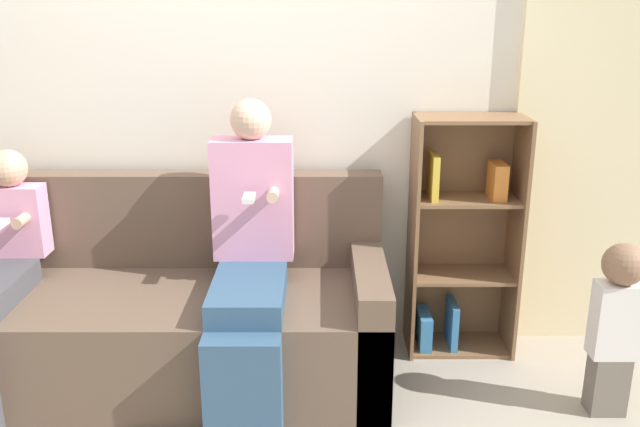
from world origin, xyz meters
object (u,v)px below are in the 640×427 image
object	(u,v)px
couch	(166,317)
toddler_standing	(620,321)
bookshelf	(463,240)
adult_seated	(253,251)

from	to	relation	value
couch	toddler_standing	world-z (taller)	couch
toddler_standing	bookshelf	world-z (taller)	bookshelf
adult_seated	bookshelf	distance (m)	1.11
adult_seated	toddler_standing	size ratio (longest dim) A/B	1.68
adult_seated	couch	bearing A→B (deg)	168.42
bookshelf	adult_seated	bearing A→B (deg)	-159.22
toddler_standing	couch	bearing A→B (deg)	170.93
couch	adult_seated	xyz separation A→B (m)	(0.44, -0.09, 0.37)
adult_seated	bookshelf	bearing A→B (deg)	20.78
couch	bookshelf	bearing A→B (deg)	11.61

